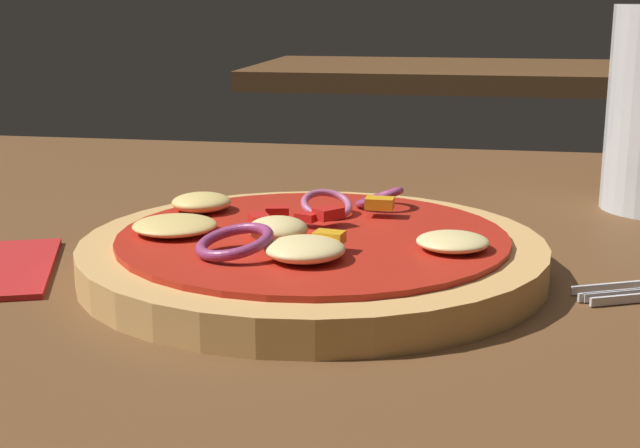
% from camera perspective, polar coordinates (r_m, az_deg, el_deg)
% --- Properties ---
extents(dining_table, '(1.31, 0.83, 0.04)m').
position_cam_1_polar(dining_table, '(0.45, -0.20, -5.98)').
color(dining_table, brown).
rests_on(dining_table, ground).
extents(pizza, '(0.23, 0.23, 0.03)m').
position_cam_1_polar(pizza, '(0.45, -0.60, -1.77)').
color(pizza, tan).
rests_on(pizza, dining_table).
extents(background_table, '(0.79, 0.48, 0.04)m').
position_cam_1_polar(background_table, '(1.89, 8.02, 9.30)').
color(background_table, brown).
rests_on(background_table, ground).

